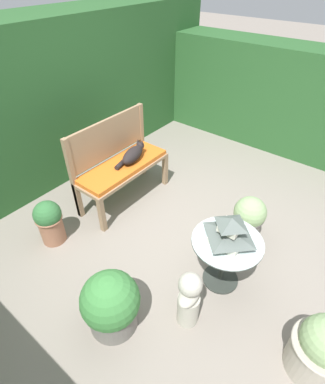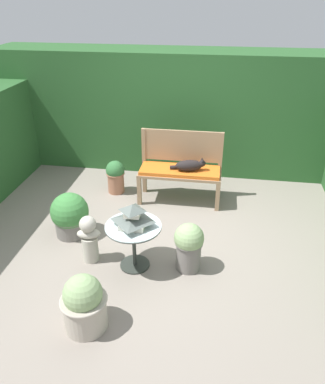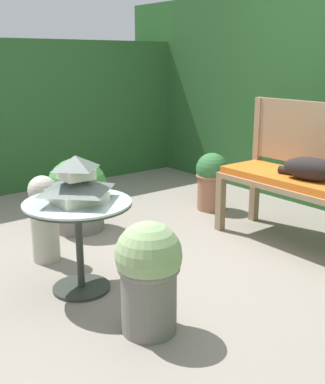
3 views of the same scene
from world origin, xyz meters
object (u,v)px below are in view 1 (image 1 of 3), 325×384
at_px(garden_bench, 123,169).
at_px(patio_table, 226,250).
at_px(garden_bust, 189,299).
at_px(potted_plant_patio_mid, 111,304).
at_px(cat, 133,154).
at_px(potted_plant_bench_right, 248,219).
at_px(pagoda_birdhouse, 230,231).
at_px(potted_plant_path_edge, 322,349).
at_px(potted_plant_table_near, 49,221).

distance_m(garden_bench, patio_table, 1.66).
xyz_separation_m(patio_table, garden_bust, (-0.55, 0.02, -0.13)).
bearing_deg(potted_plant_patio_mid, patio_table, -27.62).
xyz_separation_m(patio_table, potted_plant_patio_mid, (-0.97, 0.51, -0.15)).
distance_m(cat, potted_plant_bench_right, 1.56).
bearing_deg(potted_plant_patio_mid, pagoda_birdhouse, -27.62).
bearing_deg(patio_table, pagoda_birdhouse, 0.00).
distance_m(cat, potted_plant_path_edge, 2.67).
height_order(patio_table, pagoda_birdhouse, pagoda_birdhouse).
height_order(potted_plant_path_edge, potted_plant_patio_mid, potted_plant_path_edge).
xyz_separation_m(potted_plant_path_edge, potted_plant_table_near, (-0.43, 2.71, -0.00)).
xyz_separation_m(cat, potted_plant_patio_mid, (-1.46, -1.08, -0.33)).
bearing_deg(potted_plant_table_near, potted_plant_bench_right, -52.01).
height_order(garden_bench, potted_plant_patio_mid, potted_plant_patio_mid).
bearing_deg(potted_plant_patio_mid, potted_plant_path_edge, -64.37).
relative_size(pagoda_birdhouse, garden_bust, 0.61).
xyz_separation_m(pagoda_birdhouse, garden_bust, (-0.55, 0.02, -0.36)).
distance_m(potted_plant_path_edge, potted_plant_bench_right, 1.35).
xyz_separation_m(cat, potted_plant_table_near, (-1.18, 0.16, -0.34)).
distance_m(pagoda_birdhouse, garden_bust, 0.66).
bearing_deg(potted_plant_bench_right, pagoda_birdhouse, -174.91).
distance_m(pagoda_birdhouse, potted_plant_patio_mid, 1.16).
relative_size(patio_table, potted_plant_path_edge, 1.07).
relative_size(patio_table, potted_plant_patio_mid, 1.08).
xyz_separation_m(garden_bust, potted_plant_patio_mid, (-0.43, 0.48, -0.03)).
bearing_deg(patio_table, potted_plant_table_near, 111.68).
bearing_deg(potted_plant_bench_right, potted_plant_path_edge, -131.38).
bearing_deg(potted_plant_path_edge, potted_plant_table_near, 98.97).
distance_m(garden_bust, potted_plant_table_near, 1.73).
height_order(cat, potted_plant_path_edge, cat).
xyz_separation_m(patio_table, potted_plant_path_edge, (-0.27, -0.96, -0.16)).
relative_size(potted_plant_path_edge, potted_plant_bench_right, 1.01).
bearing_deg(potted_plant_patio_mid, garden_bench, 40.37).
distance_m(cat, garden_bust, 1.89).
height_order(pagoda_birdhouse, potted_plant_table_near, pagoda_birdhouse).
bearing_deg(potted_plant_bench_right, cat, 95.29).
bearing_deg(pagoda_birdhouse, potted_plant_table_near, 111.68).
bearing_deg(patio_table, cat, 72.97).
distance_m(patio_table, potted_plant_bench_right, 0.64).
bearing_deg(potted_plant_table_near, potted_plant_path_edge, -81.03).
distance_m(cat, pagoda_birdhouse, 1.66).
xyz_separation_m(garden_bench, potted_plant_bench_right, (0.29, -1.57, -0.14)).
xyz_separation_m(cat, potted_plant_bench_right, (0.14, -1.53, -0.30)).
height_order(pagoda_birdhouse, potted_plant_patio_mid, pagoda_birdhouse).
distance_m(garden_bench, cat, 0.22).
bearing_deg(potted_plant_bench_right, potted_plant_patio_mid, 164.19).
distance_m(patio_table, garden_bust, 0.56).
distance_m(potted_plant_table_near, potted_plant_bench_right, 2.15).
height_order(garden_bench, garden_bust, garden_bust).
xyz_separation_m(potted_plant_table_near, potted_plant_bench_right, (1.32, -1.69, 0.03)).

